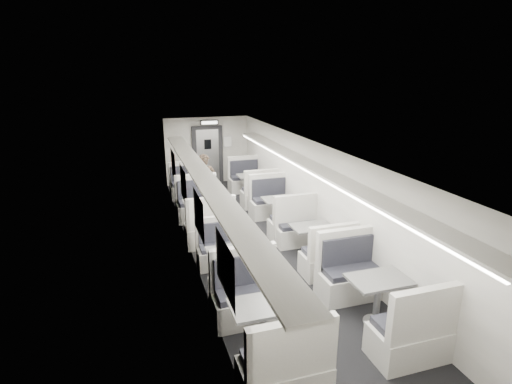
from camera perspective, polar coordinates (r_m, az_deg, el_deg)
room at (r=9.00m, az=0.17°, el=-1.12°), size 3.24×12.24×2.64m
booth_left_a at (r=12.34m, az=-9.27°, el=-0.18°), size 1.09×2.20×1.18m
booth_left_b at (r=10.35m, az=-7.54°, el=-3.37°), size 1.15×2.34×1.25m
booth_left_c at (r=7.94m, az=-4.00°, el=-10.39°), size 0.97×1.97×1.05m
booth_left_d at (r=6.13m, az=1.01°, el=-18.83°), size 1.14×2.31×1.24m
booth_right_a at (r=12.90m, az=-0.57°, el=0.83°), size 1.10×2.23×1.19m
booth_right_b at (r=10.56m, az=3.52°, el=-2.91°), size 1.11×2.26×1.21m
booth_right_c at (r=8.94m, az=7.91°, el=-6.99°), size 1.07×2.17×1.16m
booth_right_d at (r=7.01m, az=16.91°, el=-14.58°), size 1.15×2.34×1.25m
passenger at (r=11.58m, az=-7.22°, el=1.17°), size 0.67×0.47×1.72m
window_a at (r=11.90m, az=-11.71°, el=3.81°), size 0.02×1.18×0.84m
window_b at (r=9.78m, az=-10.32°, el=1.02°), size 0.02×1.18×0.84m
window_c at (r=7.71m, az=-8.17°, el=-3.30°), size 0.02×1.18×0.84m
window_d at (r=5.73m, az=-4.44°, el=-10.67°), size 0.02×1.18×0.84m
luggage_rack_left at (r=8.23m, az=-7.48°, el=2.20°), size 0.46×10.40×0.09m
luggage_rack_right at (r=8.98m, az=8.36°, el=3.41°), size 0.46×10.40×0.09m
vestibule_door at (r=14.62m, az=-6.90°, el=5.24°), size 1.10×0.13×2.10m
exit_sign at (r=13.94m, az=-6.70°, el=9.84°), size 0.62×0.12×0.16m
wall_notice at (r=14.67m, az=-4.06°, el=7.19°), size 0.32×0.02×0.40m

